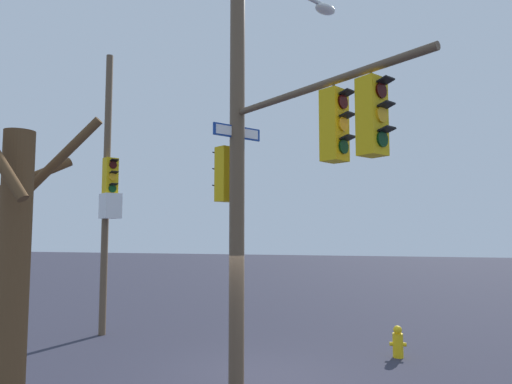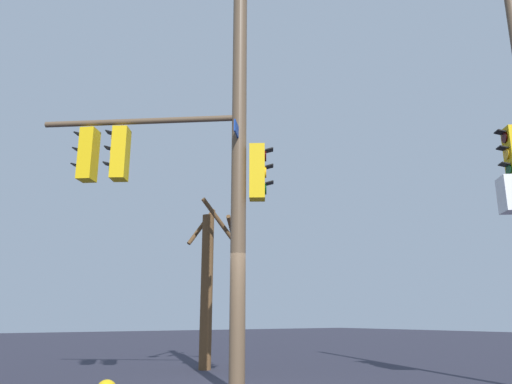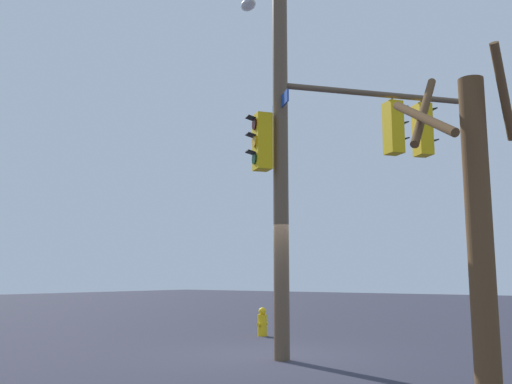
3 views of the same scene
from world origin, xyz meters
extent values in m
plane|color=#2B2B39|center=(0.00, 0.00, 0.00)|extent=(80.00, 80.00, 0.00)
cylinder|color=brown|center=(0.32, 0.48, 4.29)|extent=(0.29, 0.29, 8.58)
ellipsoid|color=silver|center=(-1.34, -1.58, 8.28)|extent=(0.66, 0.69, 0.20)
cylinder|color=brown|center=(-1.28, 1.77, 5.27)|extent=(3.28, 2.68, 0.12)
cube|color=gold|center=(-1.58, 2.01, 4.57)|extent=(0.45, 0.47, 1.10)
cylinder|color=#2F0403|center=(-1.72, 2.11, 4.91)|extent=(0.15, 0.20, 0.22)
cube|color=black|center=(-1.78, 2.15, 5.03)|extent=(0.25, 0.26, 0.06)
cylinder|color=#F2A814|center=(-1.72, 2.11, 4.57)|extent=(0.15, 0.20, 0.22)
cube|color=black|center=(-1.78, 2.15, 4.69)|extent=(0.25, 0.26, 0.06)
cylinder|color=black|center=(-1.72, 2.11, 4.23)|extent=(0.15, 0.20, 0.22)
cube|color=black|center=(-1.78, 2.15, 4.35)|extent=(0.25, 0.26, 0.06)
cylinder|color=brown|center=(-1.58, 2.01, 5.19)|extent=(0.04, 0.04, 0.15)
cube|color=gold|center=(-2.11, 2.44, 4.57)|extent=(0.46, 0.47, 1.10)
cylinder|color=#2F0403|center=(-2.24, 2.55, 4.91)|extent=(0.16, 0.19, 0.22)
cube|color=black|center=(-2.29, 2.59, 5.03)|extent=(0.26, 0.26, 0.06)
cylinder|color=#F2A814|center=(-2.24, 2.55, 4.57)|extent=(0.16, 0.19, 0.22)
cube|color=black|center=(-2.29, 2.59, 4.69)|extent=(0.26, 0.26, 0.06)
cylinder|color=black|center=(-2.24, 2.55, 4.23)|extent=(0.16, 0.19, 0.22)
cube|color=black|center=(-2.29, 2.59, 4.35)|extent=(0.26, 0.26, 0.06)
cylinder|color=brown|center=(-2.11, 2.44, 5.19)|extent=(0.04, 0.04, 0.15)
cube|color=gold|center=(0.61, 0.25, 4.09)|extent=(0.45, 0.47, 1.10)
cylinder|color=#2F0403|center=(0.74, 0.15, 4.43)|extent=(0.15, 0.20, 0.22)
cube|color=black|center=(0.80, 0.11, 4.55)|extent=(0.25, 0.26, 0.06)
cylinder|color=#F2A814|center=(0.74, 0.15, 4.09)|extent=(0.15, 0.20, 0.22)
cube|color=black|center=(0.80, 0.11, 4.21)|extent=(0.25, 0.26, 0.06)
cylinder|color=black|center=(0.74, 0.15, 3.75)|extent=(0.15, 0.20, 0.22)
cube|color=black|center=(0.80, 0.11, 3.87)|extent=(0.25, 0.26, 0.06)
cube|color=navy|center=(0.32, 0.48, 4.89)|extent=(0.74, 0.85, 0.24)
cube|color=white|center=(0.31, 0.49, 4.89)|extent=(0.66, 0.76, 0.18)
cylinder|color=brown|center=(5.08, -2.84, 4.08)|extent=(0.20, 0.20, 8.16)
cube|color=white|center=(4.78, -2.59, 3.64)|extent=(0.75, 0.73, 0.71)
cube|color=gold|center=(4.84, -2.63, 4.47)|extent=(0.45, 0.47, 1.10)
cylinder|color=#2F0403|center=(4.70, -2.54, 4.81)|extent=(0.15, 0.20, 0.22)
cube|color=black|center=(4.64, -2.49, 4.93)|extent=(0.25, 0.26, 0.06)
cylinder|color=#F2A814|center=(4.70, -2.54, 4.47)|extent=(0.15, 0.20, 0.22)
cube|color=black|center=(4.64, -2.49, 4.59)|extent=(0.25, 0.26, 0.06)
cylinder|color=black|center=(4.70, -2.54, 4.13)|extent=(0.15, 0.20, 0.22)
cube|color=black|center=(4.64, -2.49, 4.25)|extent=(0.25, 0.26, 0.06)
cylinder|color=yellow|center=(-2.89, -2.28, 0.28)|extent=(0.24, 0.24, 0.55)
sphere|color=yellow|center=(-2.89, -2.28, 0.63)|extent=(0.20, 0.20, 0.20)
cylinder|color=yellow|center=(-3.03, -2.28, 0.30)|extent=(0.10, 0.09, 0.09)
cylinder|color=yellow|center=(-2.75, -2.28, 0.30)|extent=(0.10, 0.09, 0.09)
cylinder|color=brown|center=(1.80, 4.47, 2.05)|extent=(0.32, 0.32, 4.09)
cylinder|color=brown|center=(1.87, 3.86, 3.76)|extent=(1.32, 0.27, 1.29)
cylinder|color=brown|center=(2.33, 4.00, 3.53)|extent=(1.06, 1.17, 0.85)
camera|label=1|loc=(-1.71, 8.57, 3.02)|focal=30.36mm
camera|label=2|loc=(-4.53, -7.39, 1.33)|focal=34.20mm
camera|label=3|loc=(9.13, 6.36, 1.52)|focal=39.13mm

